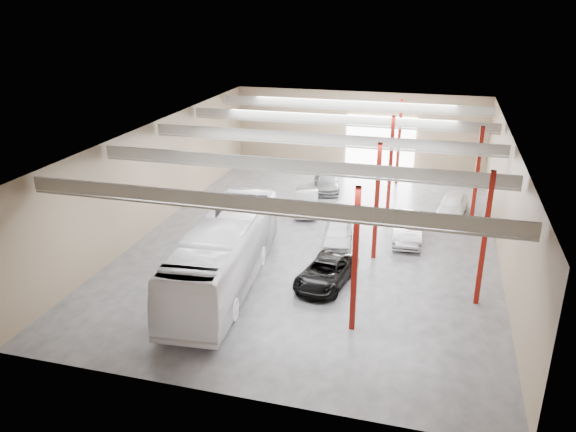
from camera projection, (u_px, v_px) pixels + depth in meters
The scene contains 8 objects.
depot_shell at pixel (324, 162), 34.85m from camera, with size 22.12×32.12×7.06m.
coach_bus at pixel (225, 253), 29.76m from camera, with size 3.10×13.25×3.69m, color white.
black_sedan at pixel (326, 272), 30.18m from camera, with size 2.29×4.98×1.38m, color black.
car_row_a at pixel (338, 234), 34.91m from camera, with size 1.79×4.45×1.52m, color white.
car_row_b at pixel (307, 202), 40.48m from camera, with size 1.61×4.63×1.52m, color #B4B3B8.
car_row_c at pixel (326, 182), 45.10m from camera, with size 1.86×4.58×1.33m, color slate.
car_right_near at pixel (407, 228), 35.71m from camera, with size 1.75×5.02×1.65m, color #AAA9AE.
car_right_far at pixel (453, 205), 39.82m from camera, with size 1.81×4.49×1.53m, color white.
Camera 1 is at (6.87, -32.62, 14.45)m, focal length 35.00 mm.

